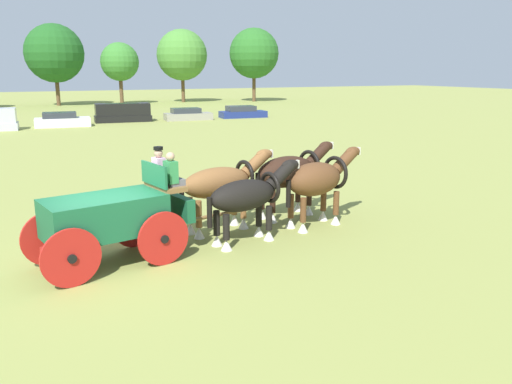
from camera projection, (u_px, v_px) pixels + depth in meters
The scene contains 14 objects.
ground_plane at pixel (108, 264), 12.59m from camera, with size 220.00×220.00×0.00m, color olive.
show_wagon at pixel (112, 216), 12.42m from camera, with size 5.80×2.38×2.70m.
draft_horse_rear_near at pixel (221, 184), 14.95m from camera, with size 3.20×1.29×2.26m.
draft_horse_rear_off at pixel (248, 197), 13.97m from camera, with size 3.04×1.23×2.13m.
draft_horse_lead_near at pixel (289, 173), 16.46m from camera, with size 3.18×1.39×2.29m.
draft_horse_lead_off at pixel (318, 180), 15.45m from camera, with size 2.94×1.35×2.27m.
parked_vehicle_d at pixel (62, 120), 42.86m from camera, with size 4.50×2.35×1.18m.
parked_vehicle_e at pixel (123, 113), 46.76m from camera, with size 5.09×2.30×1.66m.
parked_vehicle_f at pixel (188, 115), 48.43m from camera, with size 4.48×2.19×1.12m.
parked_vehicle_g at pixel (242, 112), 50.95m from camera, with size 4.64×2.25×1.15m.
tree_d at pixel (54, 53), 66.41m from camera, with size 7.42×7.42×10.34m.
tree_e at pixel (120, 62), 69.63m from camera, with size 5.10×5.10×8.17m.
tree_f at pixel (182, 55), 73.65m from camera, with size 7.15×7.15×10.19m.
tree_g at pixel (254, 53), 75.13m from camera, with size 7.17×7.17×10.47m.
Camera 1 is at (-1.92, -12.23, 4.61)m, focal length 36.43 mm.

